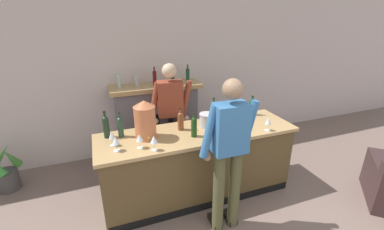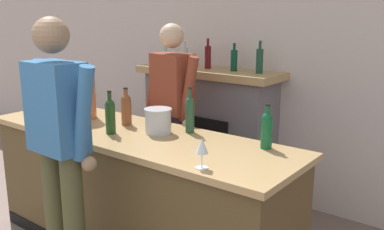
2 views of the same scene
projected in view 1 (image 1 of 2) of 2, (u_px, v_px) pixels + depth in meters
wall_back_panel at (176, 74)px, 4.61m from camera, size 12.00×0.07×2.75m
bar_counter at (198, 163)px, 3.50m from camera, size 2.59×0.78×0.97m
fireplace_stone at (157, 119)px, 4.50m from camera, size 1.51×0.52×1.59m
potted_plant_corner at (5, 172)px, 3.64m from camera, size 0.47×0.49×0.71m
person_customer at (229, 152)px, 2.73m from camera, size 0.66×0.31×1.81m
person_bartender at (171, 115)px, 3.83m from camera, size 0.65×0.35×1.74m
copper_dispenser at (145, 120)px, 3.06m from camera, size 0.26×0.30×0.48m
ice_bucket_steel at (207, 120)px, 3.42m from camera, size 0.20×0.20×0.18m
wine_bottle_cabernet_heavy at (120, 126)px, 3.12m from camera, size 0.07×0.07×0.32m
wine_bottle_burgundy_dark at (106, 126)px, 3.10m from camera, size 0.08×0.08×0.34m
wine_bottle_port_short at (194, 126)px, 3.13m from camera, size 0.07×0.07×0.32m
wine_bottle_rose_blush at (181, 120)px, 3.31m from camera, size 0.08×0.08×0.30m
wine_bottle_merlot_tall at (252, 106)px, 3.81m from camera, size 0.07×0.07×0.30m
wine_bottle_riesling_slim at (214, 111)px, 3.60m from camera, size 0.07×0.07×0.34m
wine_glass_front_left at (139, 138)px, 2.86m from camera, size 0.08×0.08×0.17m
wine_glass_near_bucket at (116, 141)px, 2.80m from camera, size 0.08×0.08×0.17m
wine_glass_back_row at (154, 140)px, 2.81m from camera, size 0.08×0.08×0.18m
wine_glass_mid_counter at (112, 135)px, 2.91m from camera, size 0.07×0.07×0.18m
wine_glass_by_dispenser at (268, 122)px, 3.29m from camera, size 0.07×0.07×0.18m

